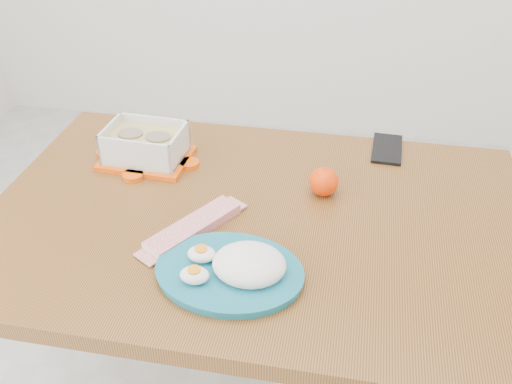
% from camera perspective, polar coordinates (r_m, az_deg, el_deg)
% --- Properties ---
extents(dining_table, '(1.21, 0.82, 0.75)m').
position_cam_1_polar(dining_table, '(1.33, -0.00, -5.64)').
color(dining_table, brown).
rests_on(dining_table, ground).
extents(food_container, '(0.23, 0.18, 0.09)m').
position_cam_1_polar(food_container, '(1.46, -11.02, 4.65)').
color(food_container, '#FF5607').
rests_on(food_container, dining_table).
extents(orange_fruit, '(0.07, 0.07, 0.07)m').
position_cam_1_polar(orange_fruit, '(1.32, 6.81, 1.04)').
color(orange_fruit, '#FF4605').
rests_on(orange_fruit, dining_table).
extents(rice_plate, '(0.30, 0.30, 0.08)m').
position_cam_1_polar(rice_plate, '(1.10, -2.06, -7.51)').
color(rice_plate, '#186E86').
rests_on(rice_plate, dining_table).
extents(candy_bar, '(0.17, 0.22, 0.02)m').
position_cam_1_polar(candy_bar, '(1.22, -6.28, -3.49)').
color(candy_bar, red).
rests_on(candy_bar, dining_table).
extents(smartphone, '(0.08, 0.15, 0.01)m').
position_cam_1_polar(smartphone, '(1.54, 12.97, 4.23)').
color(smartphone, black).
rests_on(smartphone, dining_table).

